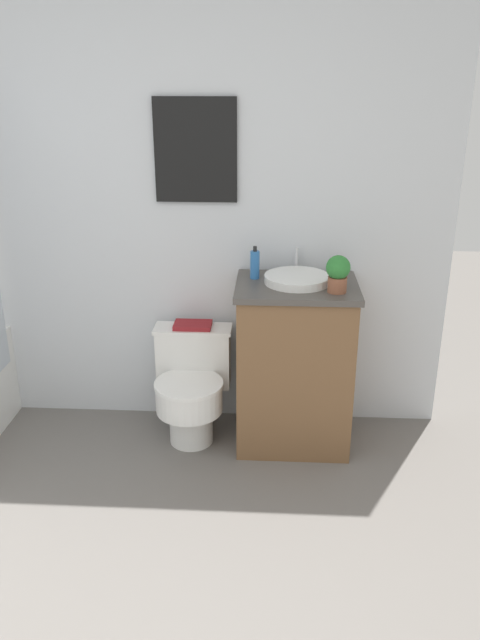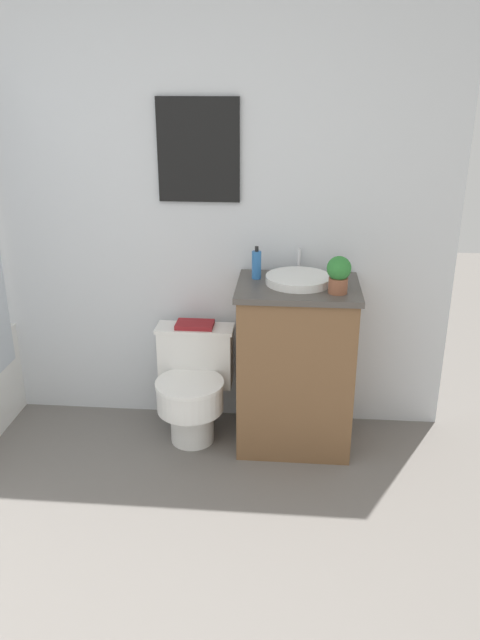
{
  "view_description": "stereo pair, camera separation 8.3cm",
  "coord_description": "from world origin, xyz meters",
  "px_view_note": "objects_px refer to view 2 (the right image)",
  "views": [
    {
      "loc": [
        0.82,
        -0.92,
        1.84
      ],
      "look_at": [
        0.67,
        1.81,
        0.77
      ],
      "focal_mm": 35.0,
      "sensor_mm": 36.0,
      "label": 1
    },
    {
      "loc": [
        0.91,
        -0.92,
        1.84
      ],
      "look_at": [
        0.67,
        1.81,
        0.77
      ],
      "focal_mm": 35.0,
      "sensor_mm": 36.0,
      "label": 2
    }
  ],
  "objects_px": {
    "toilet": "(193,385)",
    "potted_plant": "(339,273)",
    "book_on_tank": "(195,325)",
    "soap_bottle": "(257,265)",
    "sink": "(298,279)"
  },
  "relations": [
    {
      "from": "soap_bottle",
      "to": "potted_plant",
      "type": "height_order",
      "value": "potted_plant"
    },
    {
      "from": "book_on_tank",
      "to": "potted_plant",
      "type": "bearing_deg",
      "value": -17.74
    },
    {
      "from": "soap_bottle",
      "to": "potted_plant",
      "type": "relative_size",
      "value": 0.93
    },
    {
      "from": "toilet",
      "to": "book_on_tank",
      "type": "xyz_separation_m",
      "value": [
        0.0,
        0.12,
        0.3
      ]
    },
    {
      "from": "sink",
      "to": "soap_bottle",
      "type": "xyz_separation_m",
      "value": [
        -0.21,
        0.06,
        0.05
      ]
    },
    {
      "from": "toilet",
      "to": "potted_plant",
      "type": "bearing_deg",
      "value": -8.81
    },
    {
      "from": "sink",
      "to": "soap_bottle",
      "type": "relative_size",
      "value": 2.17
    },
    {
      "from": "toilet",
      "to": "soap_bottle",
      "type": "bearing_deg",
      "value": 13.56
    },
    {
      "from": "sink",
      "to": "book_on_tank",
      "type": "relative_size",
      "value": 1.81
    },
    {
      "from": "sink",
      "to": "soap_bottle",
      "type": "bearing_deg",
      "value": 163.87
    },
    {
      "from": "toilet",
      "to": "potted_plant",
      "type": "xyz_separation_m",
      "value": [
        0.73,
        -0.11,
        0.68
      ]
    },
    {
      "from": "toilet",
      "to": "book_on_tank",
      "type": "height_order",
      "value": "book_on_tank"
    },
    {
      "from": "toilet",
      "to": "sink",
      "type": "bearing_deg",
      "value": 1.92
    },
    {
      "from": "potted_plant",
      "to": "book_on_tank",
      "type": "relative_size",
      "value": 0.9
    },
    {
      "from": "toilet",
      "to": "book_on_tank",
      "type": "relative_size",
      "value": 2.97
    }
  ]
}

